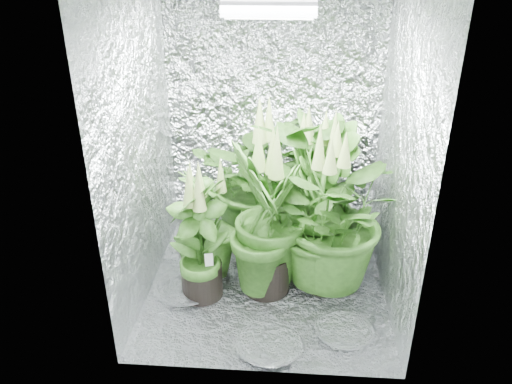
{
  "coord_description": "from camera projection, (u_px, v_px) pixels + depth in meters",
  "views": [
    {
      "loc": [
        0.13,
        -2.84,
        2.13
      ],
      "look_at": [
        -0.07,
        0.0,
        0.71
      ],
      "focal_mm": 35.0,
      "sensor_mm": 36.0,
      "label": 1
    }
  ],
  "objects": [
    {
      "name": "walls",
      "position": [
        268.0,
        151.0,
        3.04
      ],
      "size": [
        1.62,
        1.62,
        2.0
      ],
      "color": "silver",
      "rests_on": "ground"
    },
    {
      "name": "plant_g",
      "position": [
        267.0,
        221.0,
        3.2
      ],
      "size": [
        0.69,
        0.69,
        1.17
      ],
      "rotation": [
        0.0,
        0.0,
        4.51
      ],
      "color": "black",
      "rests_on": "ground"
    },
    {
      "name": "plant_d",
      "position": [
        206.0,
        227.0,
        3.42
      ],
      "size": [
        0.58,
        0.58,
        0.85
      ],
      "rotation": [
        0.0,
        0.0,
        2.05
      ],
      "color": "black",
      "rests_on": "ground"
    },
    {
      "name": "ground",
      "position": [
        267.0,
        284.0,
        3.49
      ],
      "size": [
        1.6,
        1.6,
        0.0
      ],
      "primitive_type": "plane",
      "color": "silver",
      "rests_on": "ground"
    },
    {
      "name": "grow_lamp",
      "position": [
        270.0,
        7.0,
        2.68
      ],
      "size": [
        0.5,
        0.3,
        0.22
      ],
      "color": "gray",
      "rests_on": "ceiling"
    },
    {
      "name": "plant_c",
      "position": [
        320.0,
        199.0,
        3.47
      ],
      "size": [
        0.6,
        0.6,
        1.17
      ],
      "rotation": [
        0.0,
        0.0,
        1.58
      ],
      "color": "black",
      "rests_on": "ground"
    },
    {
      "name": "plant_label",
      "position": [
        209.0,
        260.0,
        3.22
      ],
      "size": [
        0.06,
        0.04,
        0.09
      ],
      "primitive_type": "cube",
      "rotation": [
        -0.21,
        0.0,
        0.27
      ],
      "color": "white",
      "rests_on": "plant_f"
    },
    {
      "name": "plant_f",
      "position": [
        200.0,
        239.0,
        3.19
      ],
      "size": [
        0.62,
        0.62,
        0.97
      ],
      "rotation": [
        0.0,
        0.0,
        4.24
      ],
      "color": "black",
      "rests_on": "ground"
    },
    {
      "name": "plant_a",
      "position": [
        261.0,
        178.0,
        3.75
      ],
      "size": [
        1.0,
        1.0,
        1.17
      ],
      "rotation": [
        0.0,
        0.0,
        0.05
      ],
      "color": "black",
      "rests_on": "ground"
    },
    {
      "name": "plant_b",
      "position": [
        310.0,
        181.0,
        3.81
      ],
      "size": [
        0.75,
        0.75,
        1.1
      ],
      "rotation": [
        0.0,
        0.0,
        0.74
      ],
      "color": "black",
      "rests_on": "ground"
    },
    {
      "name": "circulation_fan",
      "position": [
        346.0,
        235.0,
        3.74
      ],
      "size": [
        0.21,
        0.34,
        0.4
      ],
      "rotation": [
        0.0,
        0.0,
        0.37
      ],
      "color": "black",
      "rests_on": "ground"
    },
    {
      "name": "plant_e",
      "position": [
        328.0,
        217.0,
        3.24
      ],
      "size": [
        0.96,
        0.96,
        1.14
      ],
      "rotation": [
        0.0,
        0.0,
        3.11
      ],
      "color": "black",
      "rests_on": "ground"
    }
  ]
}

